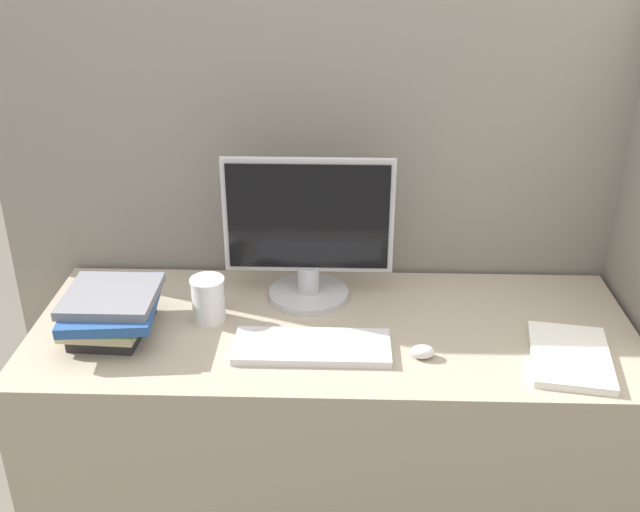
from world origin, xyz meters
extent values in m
cube|color=gray|center=(0.00, 0.67, 0.86)|extent=(2.01, 0.04, 1.72)
cube|color=tan|center=(0.00, 0.32, 0.37)|extent=(1.61, 0.64, 0.74)
cylinder|color=#B7B7BC|center=(-0.07, 0.48, 0.75)|extent=(0.23, 0.23, 0.02)
cylinder|color=#B7B7BC|center=(-0.07, 0.48, 0.80)|extent=(0.06, 0.06, 0.08)
cube|color=#B7B7BC|center=(-0.07, 0.48, 0.99)|extent=(0.47, 0.02, 0.33)
cube|color=black|center=(-0.07, 0.47, 0.99)|extent=(0.44, 0.01, 0.30)
cube|color=silver|center=(-0.05, 0.20, 0.75)|extent=(0.40, 0.16, 0.02)
ellipsoid|color=silver|center=(0.23, 0.18, 0.76)|extent=(0.06, 0.04, 0.03)
cylinder|color=white|center=(-0.34, 0.34, 0.80)|extent=(0.09, 0.09, 0.12)
cylinder|color=white|center=(-0.34, 0.34, 0.86)|extent=(0.09, 0.09, 0.01)
cube|color=#262628|center=(-0.58, 0.27, 0.76)|extent=(0.18, 0.23, 0.03)
cube|color=#C6B78C|center=(-0.59, 0.28, 0.79)|extent=(0.21, 0.27, 0.02)
cube|color=#38723F|center=(-0.58, 0.27, 0.81)|extent=(0.19, 0.27, 0.02)
cube|color=#264C8C|center=(-0.57, 0.27, 0.83)|extent=(0.26, 0.32, 0.03)
cube|color=slate|center=(-0.57, 0.27, 0.86)|extent=(0.23, 0.23, 0.02)
cube|color=white|center=(0.59, 0.18, 0.75)|extent=(0.23, 0.31, 0.02)
camera|label=1|loc=(0.02, -1.40, 1.79)|focal=42.00mm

